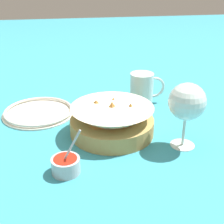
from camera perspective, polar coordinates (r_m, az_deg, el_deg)
ground_plane at (r=0.87m, az=-1.88°, el=-2.96°), size 4.00×4.00×0.00m
food_basket at (r=0.83m, az=-0.07°, el=-1.64°), size 0.22×0.22×0.09m
sauce_cup at (r=0.69m, az=-8.45°, el=-9.49°), size 0.07×0.06×0.10m
wine_glass at (r=0.76m, az=13.54°, el=1.56°), size 0.09×0.09×0.17m
beer_mug at (r=1.01m, az=5.54°, el=4.06°), size 0.11×0.08×0.10m
side_plate at (r=0.98m, az=-13.26°, el=0.04°), size 0.22×0.22×0.01m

